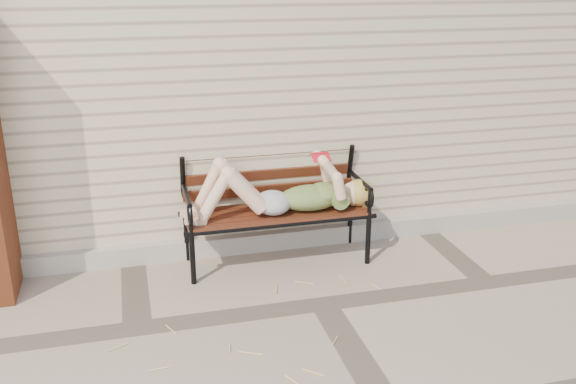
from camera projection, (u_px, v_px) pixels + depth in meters
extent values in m
plane|color=gray|center=(324.00, 304.00, 4.40)|extent=(80.00, 80.00, 0.00)
cube|color=#C5B69A|center=(239.00, 36.00, 6.63)|extent=(8.00, 4.00, 3.00)
cube|color=#9D968E|center=(288.00, 239.00, 5.26)|extent=(8.00, 0.10, 0.15)
cylinder|color=black|center=(193.00, 258.00, 4.62)|extent=(0.04, 0.04, 0.41)
cylinder|color=black|center=(187.00, 236.00, 4.99)|extent=(0.04, 0.04, 0.41)
cylinder|color=black|center=(368.00, 239.00, 4.94)|extent=(0.04, 0.04, 0.41)
cylinder|color=black|center=(350.00, 220.00, 5.31)|extent=(0.04, 0.04, 0.41)
cube|color=#572216|center=(277.00, 213.00, 4.90)|extent=(1.39, 0.45, 0.03)
cylinder|color=black|center=(283.00, 225.00, 4.71)|extent=(1.46, 0.04, 0.04)
cylinder|color=black|center=(271.00, 206.00, 5.09)|extent=(1.46, 0.04, 0.04)
torus|color=black|center=(267.00, 145.00, 5.02)|extent=(0.25, 0.03, 0.25)
ellipsoid|color=#093743|center=(310.00, 198.00, 4.89)|extent=(0.49, 0.28, 0.19)
ellipsoid|color=#093743|center=(324.00, 193.00, 4.91)|extent=(0.24, 0.27, 0.15)
ellipsoid|color=#9D9EA2|center=(273.00, 203.00, 4.83)|extent=(0.27, 0.31, 0.17)
sphere|color=#DAAE93|center=(354.00, 194.00, 4.98)|extent=(0.20, 0.20, 0.20)
ellipsoid|color=gold|center=(359.00, 193.00, 4.99)|extent=(0.23, 0.23, 0.21)
cube|color=#B01421|center=(320.00, 153.00, 4.79)|extent=(0.13, 0.02, 0.02)
cube|color=beige|center=(321.00, 158.00, 4.77)|extent=(0.13, 0.08, 0.05)
cube|color=beige|center=(318.00, 155.00, 4.84)|extent=(0.13, 0.08, 0.05)
cube|color=#B01421|center=(321.00, 158.00, 4.76)|extent=(0.14, 0.09, 0.05)
cube|color=#B01421|center=(318.00, 155.00, 4.84)|extent=(0.14, 0.09, 0.05)
cylinder|color=tan|center=(230.00, 290.00, 4.58)|extent=(0.04, 0.08, 0.01)
cylinder|color=tan|center=(161.00, 302.00, 4.42)|extent=(0.12, 0.12, 0.01)
cylinder|color=tan|center=(435.00, 375.00, 3.63)|extent=(0.03, 0.14, 0.01)
cylinder|color=tan|center=(149.00, 336.00, 4.01)|extent=(0.15, 0.06, 0.01)
cylinder|color=tan|center=(367.00, 369.00, 3.68)|extent=(0.04, 0.10, 0.01)
cylinder|color=tan|center=(167.00, 315.00, 4.26)|extent=(0.01, 0.11, 0.01)
cylinder|color=tan|center=(254.00, 322.00, 4.17)|extent=(0.04, 0.13, 0.01)
cylinder|color=tan|center=(328.00, 344.00, 3.93)|extent=(0.07, 0.06, 0.01)
cylinder|color=tan|center=(51.00, 317.00, 4.23)|extent=(0.10, 0.09, 0.01)
cylinder|color=tan|center=(220.00, 339.00, 3.98)|extent=(0.11, 0.09, 0.01)
cylinder|color=tan|center=(61.00, 358.00, 3.79)|extent=(0.12, 0.04, 0.01)
cylinder|color=tan|center=(341.00, 382.00, 3.57)|extent=(0.02, 0.10, 0.01)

